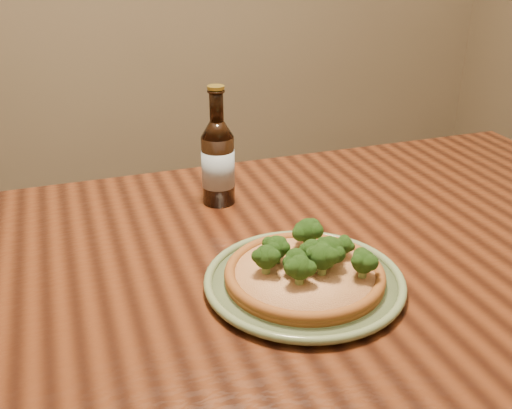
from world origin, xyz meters
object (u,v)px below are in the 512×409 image
object	(u,v)px
pizza	(306,270)
beer_bottle	(218,161)
table	(282,298)
plate	(304,281)

from	to	relation	value
pizza	beer_bottle	size ratio (longest dim) A/B	1.04
beer_bottle	table	bearing A→B (deg)	-70.88
pizza	beer_bottle	bearing A→B (deg)	97.27
beer_bottle	pizza	bearing A→B (deg)	-74.85
plate	beer_bottle	world-z (taller)	beer_bottle
plate	beer_bottle	bearing A→B (deg)	96.81
pizza	plate	bearing A→B (deg)	-146.06
plate	table	bearing A→B (deg)	86.60
plate	beer_bottle	xyz separation A→B (m)	(-0.04, 0.35, 0.08)
table	pizza	bearing A→B (deg)	-92.04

